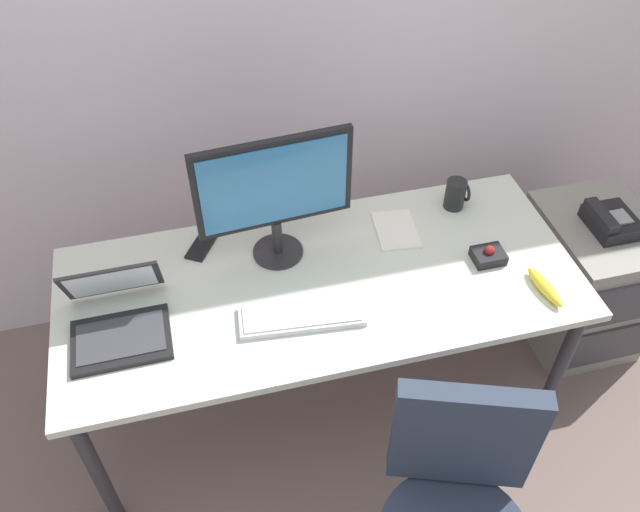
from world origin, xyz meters
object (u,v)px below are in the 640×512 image
Objects in this scene: file_cabinet at (584,279)px; desk_phone at (610,221)px; paper_notepad at (396,230)px; cell_phone at (201,246)px; laptop at (118,318)px; keyboard at (302,315)px; coffee_mug at (456,194)px; banana at (545,287)px; trackball_mouse at (488,255)px; monitor_main at (274,190)px.

desk_phone is at bearing -116.78° from file_cabinet.
paper_notepad is at bearing 173.82° from file_cabinet.
cell_phone reaches higher than file_cabinet.
laptop is (-1.85, -0.11, 0.09)m from desk_phone.
keyboard is 0.81m from coffee_mug.
desk_phone is 0.54m from banana.
laptop is 1.57× the size of paper_notepad.
trackball_mouse is at bearing -0.15° from laptop.
trackball_mouse is 0.58× the size of banana.
cell_phone is (-0.98, 0.01, -0.06)m from coffee_mug.
keyboard is (-1.28, -0.21, 0.05)m from desk_phone.
desk_phone is 0.47× the size of keyboard.
trackball_mouse reaches higher than paper_notepad.
keyboard is at bearing -24.21° from cell_phone.
coffee_mug is at bearing 31.15° from cell_phone.
cell_phone is (-1.56, 0.20, 0.04)m from desk_phone.
paper_notepad is (-0.84, 0.11, 0.05)m from desk_phone.
monitor_main reaches higher than file_cabinet.
cell_phone is at bearing 172.73° from paper_notepad.
keyboard is 0.83m from banana.
trackball_mouse is 1.03m from cell_phone.
laptop is (-0.56, -0.21, -0.24)m from monitor_main.
laptop reaches higher than coffee_mug.
desk_phone is 0.62m from coffee_mug.
file_cabinet is 1.18× the size of monitor_main.
desk_phone is at bearing 24.35° from cell_phone.
monitor_main is 0.75m from coffee_mug.
coffee_mug reaches higher than cell_phone.
monitor_main is 2.82× the size of banana.
monitor_main is 1.63× the size of laptop.
banana is (0.84, -0.40, -0.27)m from monitor_main.
keyboard reaches higher than desk_phone.
keyboard is at bearing -150.00° from coffee_mug.
monitor_main is 0.53m from paper_notepad.
keyboard is 2.02× the size of paper_notepad.
banana is (0.12, -0.19, -0.00)m from trackball_mouse.
cell_phone is at bearing 46.12° from laptop.
monitor_main is at bearing 154.53° from banana.
monitor_main is (-1.30, 0.09, 0.68)m from file_cabinet.
trackball_mouse is at bearing -16.72° from monitor_main.
banana is at bearing -5.91° from keyboard.
banana is (1.40, -0.19, -0.03)m from laptop.
keyboard reaches higher than file_cabinet.
laptop is at bearing -176.13° from file_cabinet.
laptop is at bearing -102.23° from cell_phone.
banana is (1.11, -0.50, 0.02)m from cell_phone.
file_cabinet is 1.93× the size of laptop.
paper_notepad is (0.43, 0.32, -0.01)m from keyboard.
paper_notepad is at bearing 172.66° from desk_phone.
monitor_main is 0.65m from laptop.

